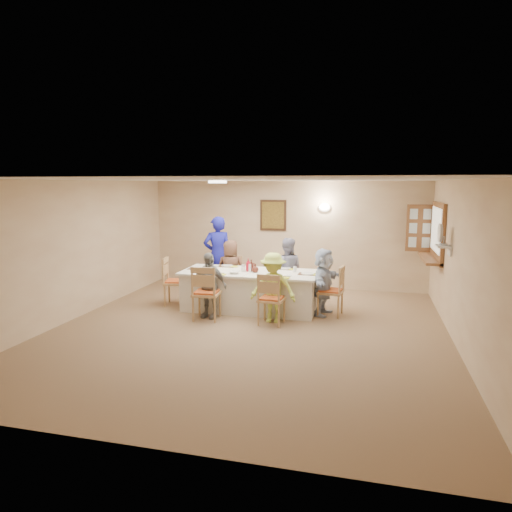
% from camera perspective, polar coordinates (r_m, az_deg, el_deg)
% --- Properties ---
extents(ground, '(7.00, 7.00, 0.00)m').
position_cam_1_polar(ground, '(7.71, -1.10, -9.40)').
color(ground, '#836C53').
extents(room_walls, '(7.00, 7.00, 7.00)m').
position_cam_1_polar(room_walls, '(7.37, -1.13, 1.84)').
color(room_walls, beige).
rests_on(room_walls, ground).
extents(wall_picture, '(0.62, 0.05, 0.72)m').
position_cam_1_polar(wall_picture, '(10.77, 2.16, 5.12)').
color(wall_picture, '#331C12').
rests_on(wall_picture, room_walls).
extents(wall_sconce, '(0.26, 0.09, 0.18)m').
position_cam_1_polar(wall_sconce, '(10.56, 8.56, 6.03)').
color(wall_sconce, white).
rests_on(wall_sconce, room_walls).
extents(ceiling_light, '(0.36, 0.36, 0.05)m').
position_cam_1_polar(ceiling_light, '(9.04, -4.83, 9.22)').
color(ceiling_light, white).
rests_on(ceiling_light, room_walls).
extents(serving_hatch, '(0.06, 1.50, 1.15)m').
position_cam_1_polar(serving_hatch, '(9.59, 21.76, 2.79)').
color(serving_hatch, brown).
rests_on(serving_hatch, room_walls).
extents(hatch_sill, '(0.30, 1.50, 0.05)m').
position_cam_1_polar(hatch_sill, '(9.64, 20.87, -0.28)').
color(hatch_sill, brown).
rests_on(hatch_sill, room_walls).
extents(shutter_door, '(0.55, 0.04, 1.00)m').
position_cam_1_polar(shutter_door, '(10.31, 19.78, 3.30)').
color(shutter_door, brown).
rests_on(shutter_door, room_walls).
extents(fan_shelf, '(0.22, 0.36, 0.03)m').
position_cam_1_polar(fan_shelf, '(8.26, 22.39, 1.14)').
color(fan_shelf, white).
rests_on(fan_shelf, room_walls).
extents(desk_fan, '(0.30, 0.30, 0.28)m').
position_cam_1_polar(desk_fan, '(8.24, 22.24, 2.18)').
color(desk_fan, '#A5A5A8').
rests_on(desk_fan, fan_shelf).
extents(dining_table, '(2.63, 1.11, 0.76)m').
position_cam_1_polar(dining_table, '(8.89, -0.75, -4.34)').
color(dining_table, white).
rests_on(dining_table, ground).
extents(chair_back_left, '(0.50, 0.50, 0.90)m').
position_cam_1_polar(chair_back_left, '(9.78, -2.96, -2.69)').
color(chair_back_left, tan).
rests_on(chair_back_left, ground).
extents(chair_back_right, '(0.52, 0.52, 0.95)m').
position_cam_1_polar(chair_back_right, '(9.50, 3.99, -2.89)').
color(chair_back_right, tan).
rests_on(chair_back_right, ground).
extents(chair_front_left, '(0.52, 0.52, 1.00)m').
position_cam_1_polar(chair_front_left, '(8.29, -6.20, -4.51)').
color(chair_front_left, tan).
rests_on(chair_front_left, ground).
extents(chair_front_right, '(0.48, 0.48, 0.93)m').
position_cam_1_polar(chair_front_right, '(7.98, 1.96, -5.30)').
color(chair_front_right, tan).
rests_on(chair_front_right, ground).
extents(chair_left_end, '(0.55, 0.55, 0.97)m').
position_cam_1_polar(chair_left_end, '(9.37, -9.97, -3.11)').
color(chair_left_end, tan).
rests_on(chair_left_end, ground).
extents(chair_right_end, '(0.50, 0.50, 0.94)m').
position_cam_1_polar(chair_right_end, '(8.61, 9.30, -4.27)').
color(chair_right_end, tan).
rests_on(chair_right_end, ground).
extents(diner_back_left, '(0.69, 0.51, 1.27)m').
position_cam_1_polar(diner_back_left, '(9.63, -3.18, -1.74)').
color(diner_back_left, '#523527').
rests_on(diner_back_left, ground).
extents(diner_back_right, '(0.74, 0.62, 1.35)m').
position_cam_1_polar(diner_back_right, '(9.35, 3.87, -1.84)').
color(diner_back_right, '#8A87A5').
rests_on(diner_back_right, ground).
extents(diner_front_left, '(0.80, 0.51, 1.21)m').
position_cam_1_polar(diner_front_left, '(8.38, -5.93, -3.65)').
color(diner_front_left, gray).
rests_on(diner_front_left, ground).
extents(diner_front_right, '(0.80, 0.46, 1.25)m').
position_cam_1_polar(diner_front_right, '(8.05, 2.15, -3.99)').
color(diner_front_right, '#DBF661').
rests_on(diner_front_right, ground).
extents(diner_right_end, '(1.32, 0.84, 1.26)m').
position_cam_1_polar(diner_right_end, '(8.59, 8.46, -3.21)').
color(diner_right_end, silver).
rests_on(diner_right_end, ground).
extents(caregiver, '(0.98, 0.95, 1.73)m').
position_cam_1_polar(caregiver, '(10.17, -4.83, 0.12)').
color(caregiver, '#181A96').
rests_on(caregiver, ground).
extents(placemat_fl, '(0.35, 0.26, 0.01)m').
position_cam_1_polar(placemat_fl, '(8.59, -5.35, -2.24)').
color(placemat_fl, '#472B19').
rests_on(placemat_fl, dining_table).
extents(plate_fl, '(0.22, 0.22, 0.01)m').
position_cam_1_polar(plate_fl, '(8.58, -5.35, -2.18)').
color(plate_fl, white).
rests_on(plate_fl, dining_table).
extents(napkin_fl, '(0.14, 0.14, 0.01)m').
position_cam_1_polar(napkin_fl, '(8.48, -4.32, -2.32)').
color(napkin_fl, yellow).
rests_on(napkin_fl, dining_table).
extents(placemat_fr, '(0.34, 0.26, 0.01)m').
position_cam_1_polar(placemat_fr, '(8.27, 2.52, -2.65)').
color(placemat_fr, '#472B19').
rests_on(placemat_fr, dining_table).
extents(plate_fr, '(0.23, 0.23, 0.01)m').
position_cam_1_polar(plate_fr, '(8.27, 2.52, -2.58)').
color(plate_fr, white).
rests_on(plate_fr, dining_table).
extents(napkin_fr, '(0.14, 0.14, 0.01)m').
position_cam_1_polar(napkin_fr, '(8.19, 3.69, -2.73)').
color(napkin_fr, yellow).
rests_on(napkin_fr, dining_table).
extents(placemat_bl, '(0.36, 0.27, 0.01)m').
position_cam_1_polar(placemat_bl, '(9.37, -3.65, -1.27)').
color(placemat_bl, '#472B19').
rests_on(placemat_bl, dining_table).
extents(plate_bl, '(0.24, 0.24, 0.02)m').
position_cam_1_polar(plate_bl, '(9.37, -3.65, -1.21)').
color(plate_bl, white).
rests_on(plate_bl, dining_table).
extents(napkin_bl, '(0.13, 0.13, 0.01)m').
position_cam_1_polar(napkin_bl, '(9.27, -2.69, -1.33)').
color(napkin_bl, yellow).
rests_on(napkin_bl, dining_table).
extents(placemat_br, '(0.34, 0.25, 0.01)m').
position_cam_1_polar(placemat_br, '(9.08, 3.59, -1.60)').
color(placemat_br, '#472B19').
rests_on(placemat_br, dining_table).
extents(plate_br, '(0.25, 0.25, 0.02)m').
position_cam_1_polar(plate_br, '(9.08, 3.59, -1.54)').
color(plate_br, white).
rests_on(plate_br, dining_table).
extents(napkin_br, '(0.14, 0.14, 0.01)m').
position_cam_1_polar(napkin_br, '(9.00, 4.66, -1.66)').
color(napkin_br, yellow).
rests_on(napkin_br, dining_table).
extents(placemat_le, '(0.33, 0.24, 0.01)m').
position_cam_1_polar(placemat_le, '(9.14, -7.44, -1.58)').
color(placemat_le, '#472B19').
rests_on(placemat_le, dining_table).
extents(plate_le, '(0.24, 0.24, 0.02)m').
position_cam_1_polar(plate_le, '(9.14, -7.44, -1.52)').
color(plate_le, white).
rests_on(plate_le, dining_table).
extents(napkin_le, '(0.14, 0.14, 0.01)m').
position_cam_1_polar(napkin_le, '(9.03, -6.49, -1.65)').
color(napkin_le, yellow).
rests_on(napkin_le, dining_table).
extents(placemat_re, '(0.35, 0.26, 0.01)m').
position_cam_1_polar(placemat_re, '(8.59, 6.49, -2.25)').
color(placemat_re, '#472B19').
rests_on(placemat_re, dining_table).
extents(plate_re, '(0.25, 0.25, 0.02)m').
position_cam_1_polar(plate_re, '(8.59, 6.49, -2.19)').
color(plate_re, white).
rests_on(plate_re, dining_table).
extents(napkin_re, '(0.14, 0.14, 0.01)m').
position_cam_1_polar(napkin_re, '(8.52, 7.64, -2.32)').
color(napkin_re, yellow).
rests_on(napkin_re, dining_table).
extents(teacup_a, '(0.17, 0.17, 0.08)m').
position_cam_1_polar(teacup_a, '(8.72, -6.50, -1.82)').
color(teacup_a, white).
rests_on(teacup_a, dining_table).
extents(teacup_b, '(0.12, 0.12, 0.08)m').
position_cam_1_polar(teacup_b, '(9.19, 2.44, -1.22)').
color(teacup_b, white).
rests_on(teacup_b, dining_table).
extents(bowl_a, '(0.23, 0.23, 0.05)m').
position_cam_1_polar(bowl_a, '(8.59, -2.73, -2.05)').
color(bowl_a, white).
rests_on(bowl_a, dining_table).
extents(bowl_b, '(0.34, 0.34, 0.06)m').
position_cam_1_polar(bowl_b, '(8.97, 1.95, -1.53)').
color(bowl_b, white).
rests_on(bowl_b, dining_table).
extents(condiment_ketchup, '(0.12, 0.12, 0.25)m').
position_cam_1_polar(condiment_ketchup, '(8.78, -0.98, -1.13)').
color(condiment_ketchup, red).
rests_on(condiment_ketchup, dining_table).
extents(condiment_brown, '(0.14, 0.14, 0.22)m').
position_cam_1_polar(condiment_brown, '(8.83, -0.57, -1.18)').
color(condiment_brown, '#552116').
rests_on(condiment_brown, dining_table).
extents(condiment_malt, '(0.19, 0.19, 0.17)m').
position_cam_1_polar(condiment_malt, '(8.70, -0.09, -1.52)').
color(condiment_malt, '#552116').
rests_on(condiment_malt, dining_table).
extents(drinking_glass, '(0.07, 0.07, 0.11)m').
position_cam_1_polar(drinking_glass, '(8.88, -1.61, -1.48)').
color(drinking_glass, silver).
rests_on(drinking_glass, dining_table).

